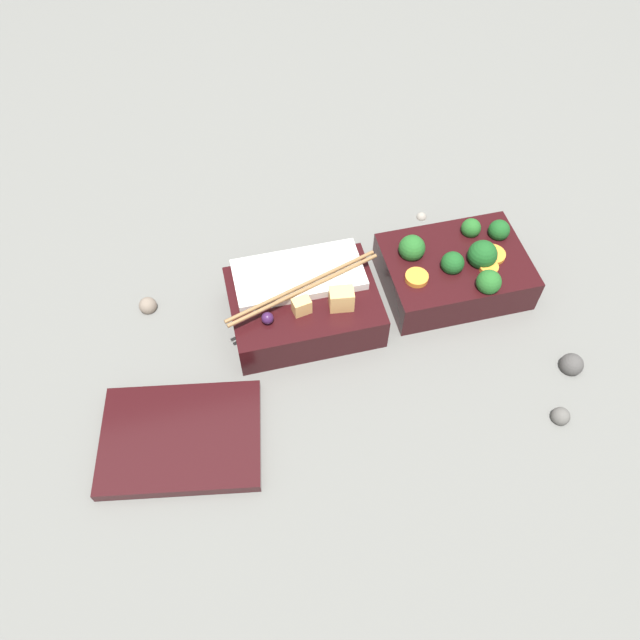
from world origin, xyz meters
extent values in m
plane|color=slate|center=(0.00, 0.00, 0.00)|extent=(3.00, 3.00, 0.00)
cube|color=black|center=(-0.11, 0.00, 0.03)|extent=(0.19, 0.14, 0.05)
sphere|color=#236023|center=(-0.06, -0.02, 0.06)|extent=(0.04, 0.04, 0.04)
sphere|color=#19511E|center=(-0.10, 0.01, 0.06)|extent=(0.03, 0.03, 0.03)
sphere|color=#19511E|center=(-0.14, 0.01, 0.06)|extent=(0.04, 0.04, 0.04)
sphere|color=#19511E|center=(-0.18, -0.03, 0.06)|extent=(0.03, 0.03, 0.03)
sphere|color=#236023|center=(-0.15, -0.04, 0.06)|extent=(0.03, 0.03, 0.03)
sphere|color=#236023|center=(-0.13, 0.05, 0.06)|extent=(0.03, 0.03, 0.03)
cylinder|color=orange|center=(-0.14, 0.03, 0.06)|extent=(0.03, 0.03, 0.01)
cylinder|color=orange|center=(-0.16, 0.01, 0.05)|extent=(0.04, 0.04, 0.01)
cylinder|color=orange|center=(-0.05, 0.02, 0.06)|extent=(0.04, 0.04, 0.01)
cube|color=black|center=(0.10, 0.01, 0.03)|extent=(0.19, 0.14, 0.05)
cube|color=white|center=(0.10, -0.02, 0.06)|extent=(0.16, 0.08, 0.01)
cube|color=#EAB266|center=(0.06, 0.04, 0.07)|extent=(0.03, 0.02, 0.03)
cube|color=#EAB266|center=(0.11, 0.04, 0.06)|extent=(0.02, 0.02, 0.02)
sphere|color=#381942|center=(0.15, 0.04, 0.06)|extent=(0.02, 0.02, 0.02)
cylinder|color=olive|center=(0.10, 0.01, 0.07)|extent=(0.20, 0.07, 0.01)
cylinder|color=olive|center=(0.10, 0.01, 0.07)|extent=(0.20, 0.07, 0.01)
cube|color=black|center=(0.27, 0.15, 0.01)|extent=(0.20, 0.16, 0.02)
sphere|color=#7A6B5B|center=(0.30, -0.05, 0.01)|extent=(0.02, 0.02, 0.02)
sphere|color=gray|center=(-0.11, -0.13, 0.00)|extent=(0.02, 0.02, 0.02)
sphere|color=#474442|center=(-0.21, 0.16, 0.01)|extent=(0.03, 0.03, 0.03)
sphere|color=#595651|center=(-0.17, 0.22, 0.01)|extent=(0.02, 0.02, 0.02)
camera|label=1|loc=(0.19, 0.48, 0.67)|focal=35.00mm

